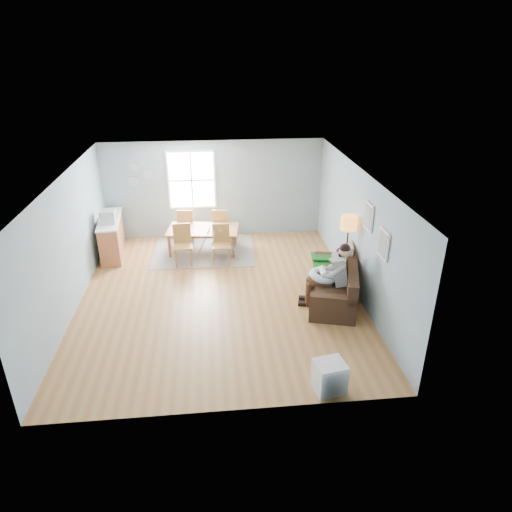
{
  "coord_description": "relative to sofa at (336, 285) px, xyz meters",
  "views": [
    {
      "loc": [
        -0.11,
        -8.76,
        5.06
      ],
      "look_at": [
        0.79,
        -0.19,
        1.0
      ],
      "focal_mm": 32.0,
      "sensor_mm": 36.0,
      "label": 1
    }
  ],
  "objects": [
    {
      "name": "sofa",
      "position": [
        0.0,
        0.0,
        0.0
      ],
      "size": [
        1.46,
        2.32,
        0.87
      ],
      "color": "black",
      "rests_on": "room"
    },
    {
      "name": "storage_cube",
      "position": [
        -0.88,
        -2.82,
        -0.05
      ],
      "size": [
        0.53,
        0.49,
        0.52
      ],
      "color": "white",
      "rests_on": "room"
    },
    {
      "name": "toddler",
      "position": [
        -0.02,
        0.22,
        0.43
      ],
      "size": [
        0.6,
        0.38,
        0.89
      ],
      "color": "silver",
      "rests_on": "sofa"
    },
    {
      "name": "chair_sw",
      "position": [
        -3.36,
        2.1,
        0.28
      ],
      "size": [
        0.49,
        0.49,
        1.02
      ],
      "color": "#A37438",
      "rests_on": "rug"
    },
    {
      "name": "pictures",
      "position": [
        0.46,
        -0.67,
        1.54
      ],
      "size": [
        0.05,
        1.34,
        0.74
      ],
      "color": "white",
      "rests_on": "room"
    },
    {
      "name": "counter",
      "position": [
        -5.21,
        2.84,
        0.19
      ],
      "size": [
        0.68,
        1.8,
        0.98
      ],
      "color": "#9C5633",
      "rests_on": "room"
    },
    {
      "name": "beige_pillow",
      "position": [
        0.37,
        0.48,
        0.49
      ],
      "size": [
        0.26,
        0.54,
        0.52
      ],
      "primitive_type": "cube",
      "rotation": [
        0.0,
        0.0,
        -0.23
      ],
      "color": "tan",
      "rests_on": "sofa"
    },
    {
      "name": "room",
      "position": [
        -2.51,
        0.38,
        2.11
      ],
      "size": [
        8.4,
        9.4,
        3.9
      ],
      "color": "#9D6738"
    },
    {
      "name": "monitor",
      "position": [
        -5.16,
        2.51,
        0.84
      ],
      "size": [
        0.36,
        0.34,
        0.33
      ],
      "color": "#AAAAAF",
      "rests_on": "counter"
    },
    {
      "name": "chair_ne",
      "position": [
        -2.38,
        3.36,
        0.24
      ],
      "size": [
        0.49,
        0.49,
        0.96
      ],
      "color": "#A37438",
      "rests_on": "rug"
    },
    {
      "name": "nursing_pillow",
      "position": [
        -0.37,
        -0.22,
        0.37
      ],
      "size": [
        0.67,
        0.66,
        0.24
      ],
      "primitive_type": "torus",
      "rotation": [
        0.0,
        0.14,
        -0.14
      ],
      "color": "silver",
      "rests_on": "father"
    },
    {
      "name": "wall_plates",
      "position": [
        -4.51,
        3.85,
        1.52
      ],
      "size": [
        0.67,
        0.02,
        0.66
      ],
      "color": "#8FA4AC",
      "rests_on": "room"
    },
    {
      "name": "floor_lamp",
      "position": [
        0.29,
        0.43,
        1.12
      ],
      "size": [
        0.35,
        0.35,
        1.73
      ],
      "color": "black",
      "rests_on": "room"
    },
    {
      "name": "dining_table",
      "position": [
        -2.86,
        2.73,
        0.01
      ],
      "size": [
        1.94,
        1.23,
        0.64
      ],
      "primitive_type": "imported",
      "rotation": [
        0.0,
        0.0,
        -0.12
      ],
      "color": "#9C5633",
      "rests_on": "rug"
    },
    {
      "name": "chair_nw",
      "position": [
        -3.32,
        3.39,
        0.26
      ],
      "size": [
        0.49,
        0.49,
        0.98
      ],
      "color": "#A37438",
      "rests_on": "rug"
    },
    {
      "name": "window",
      "position": [
        -3.11,
        3.84,
        1.34
      ],
      "size": [
        1.32,
        0.08,
        1.62
      ],
      "color": "white",
      "rests_on": "room"
    },
    {
      "name": "baby_swing",
      "position": [
        -2.49,
        2.3,
        0.07
      ],
      "size": [
        1.07,
        1.08,
        0.83
      ],
      "color": "#AAAAAF",
      "rests_on": "room"
    },
    {
      "name": "green_throw",
      "position": [
        0.11,
        0.71,
        0.24
      ],
      "size": [
        1.09,
        0.98,
        0.04
      ],
      "primitive_type": "cube",
      "rotation": [
        0.0,
        0.0,
        -0.13
      ],
      "color": "#16601B",
      "rests_on": "sofa"
    },
    {
      "name": "infant",
      "position": [
        -0.36,
        -0.18,
        0.45
      ],
      "size": [
        0.15,
        0.38,
        0.14
      ],
      "color": "silver",
      "rests_on": "nursing_pillow"
    },
    {
      "name": "chair_se",
      "position": [
        -2.4,
        2.07,
        0.26
      ],
      "size": [
        0.46,
        0.46,
        0.98
      ],
      "color": "#A37438",
      "rests_on": "rug"
    },
    {
      "name": "father",
      "position": [
        -0.21,
        -0.26,
        0.45
      ],
      "size": [
        1.07,
        0.63,
        1.42
      ],
      "color": "gray",
      "rests_on": "sofa"
    },
    {
      "name": "rug",
      "position": [
        -2.86,
        2.73,
        -0.3
      ],
      "size": [
        2.67,
        2.06,
        0.01
      ],
      "primitive_type": "cube",
      "rotation": [
        0.0,
        0.0,
        -0.03
      ],
      "color": "gray",
      "rests_on": "room"
    }
  ]
}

